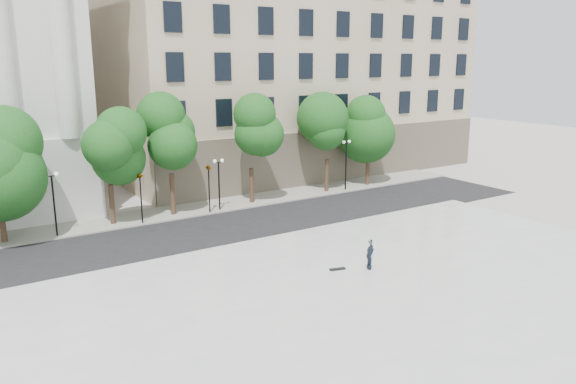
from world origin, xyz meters
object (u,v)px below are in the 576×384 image
Objects in this scene: traffic_light_east at (208,165)px; person_lying at (369,265)px; skateboard at (337,269)px; traffic_light_west at (140,173)px.

person_lying is at bearing -84.20° from traffic_light_east.
skateboard is at bearing -89.35° from traffic_light_east.
person_lying is 1.70m from skateboard.
skateboard is (5.34, -15.19, -3.22)m from traffic_light_west.
person_lying is (1.63, -16.04, -3.02)m from traffic_light_east.
traffic_light_east is at bearing 106.97° from skateboard.
person_lying is (6.80, -16.04, -3.05)m from traffic_light_west.
traffic_light_west is at bearing -180.00° from traffic_light_east.
traffic_light_west is 5.17m from traffic_light_east.
traffic_light_west is 16.42m from skateboard.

